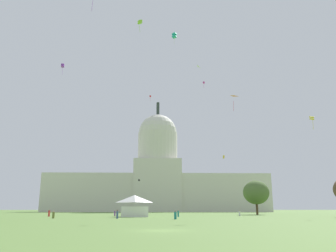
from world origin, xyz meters
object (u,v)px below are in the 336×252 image
object	(u,v)px
person_red_front_left	(49,213)
tree_east_far	(256,192)
person_teal_edge_west	(175,216)
kite_red_high	(150,97)
kite_violet_high	(63,66)
kite_turquoise_high	(174,36)
kite_white_mid	(197,68)
kite_yellow_mid	(312,118)
person_white_deep_crowd	(240,213)
person_olive_near_tent	(53,215)
capitol_building	(157,181)
event_tent	(134,206)
kite_magenta_high	(204,83)
person_purple_aisle_center	(115,213)
kite_orange_mid	(233,98)
kite_black_low	(139,180)
kite_gold_mid	(224,157)
person_teal_mid_center	(178,214)
kite_lime_high	(140,22)
person_denim_mid_left	(117,215)

from	to	relation	value
person_red_front_left	tree_east_far	bearing A→B (deg)	-12.23
person_teal_edge_west	kite_red_high	bearing A→B (deg)	-37.19
kite_violet_high	kite_turquoise_high	bearing A→B (deg)	-56.84
kite_white_mid	kite_yellow_mid	xyz separation A→B (m)	(29.29, 8.12, -9.45)
person_white_deep_crowd	person_olive_near_tent	world-z (taller)	person_white_deep_crowd
capitol_building	event_tent	bearing A→B (deg)	-93.20
kite_white_mid	kite_magenta_high	bearing A→B (deg)	-158.34
person_purple_aisle_center	kite_orange_mid	size ratio (longest dim) A/B	0.51
person_olive_near_tent	person_red_front_left	distance (m)	16.79
capitol_building	person_white_deep_crowd	distance (m)	107.56
tree_east_far	person_purple_aisle_center	size ratio (longest dim) A/B	7.29
kite_red_high	kite_turquoise_high	world-z (taller)	kite_red_high
kite_black_low	kite_gold_mid	size ratio (longest dim) A/B	0.57
person_olive_near_tent	kite_magenta_high	xyz separation A→B (m)	(41.36, 68.52, 55.06)
person_teal_mid_center	kite_black_low	distance (m)	74.76
event_tent	kite_red_high	distance (m)	92.36
event_tent	kite_lime_high	size ratio (longest dim) A/B	2.17
event_tent	person_denim_mid_left	size ratio (longest dim) A/B	4.66
kite_gold_mid	kite_orange_mid	bearing A→B (deg)	-42.52
kite_gold_mid	kite_turquoise_high	bearing A→B (deg)	-49.82
person_denim_mid_left	kite_yellow_mid	distance (m)	52.36
kite_white_mid	kite_turquoise_high	size ratio (longest dim) A/B	0.62
capitol_building	person_purple_aisle_center	xyz separation A→B (m)	(-11.67, -103.68, -16.63)
kite_black_low	kite_turquoise_high	xyz separation A→B (m)	(11.18, -88.10, 24.26)
person_olive_near_tent	kite_yellow_mid	bearing A→B (deg)	9.58
person_purple_aisle_center	kite_black_low	world-z (taller)	kite_black_low
event_tent	kite_magenta_high	size ratio (longest dim) A/B	2.61
tree_east_far	person_teal_mid_center	world-z (taller)	tree_east_far
person_olive_near_tent	person_teal_edge_west	distance (m)	25.03
person_purple_aisle_center	person_denim_mid_left	world-z (taller)	person_denim_mid_left
kite_red_high	kite_yellow_mid	distance (m)	95.08
kite_lime_high	tree_east_far	bearing A→B (deg)	-88.22
person_red_front_left	capitol_building	bearing A→B (deg)	42.05
kite_lime_high	kite_turquoise_high	world-z (taller)	kite_lime_high
event_tent	person_white_deep_crowd	distance (m)	28.01
event_tent	person_red_front_left	world-z (taller)	event_tent
kite_lime_high	kite_gold_mid	size ratio (longest dim) A/B	2.39
person_red_front_left	person_teal_edge_west	size ratio (longest dim) A/B	1.07
person_purple_aisle_center	kite_violet_high	distance (m)	59.20
person_white_deep_crowd	kite_black_low	bearing A→B (deg)	-111.58
event_tent	person_white_deep_crowd	bearing A→B (deg)	8.78
person_purple_aisle_center	person_denim_mid_left	xyz separation A→B (m)	(2.98, -21.87, 0.10)
kite_lime_high	kite_turquoise_high	size ratio (longest dim) A/B	1.38
kite_lime_high	kite_orange_mid	xyz separation A→B (m)	(19.85, -22.70, -29.75)
person_purple_aisle_center	kite_red_high	xyz separation A→B (m)	(7.60, 68.01, 54.75)
person_red_front_left	kite_white_mid	distance (m)	50.27
tree_east_far	person_red_front_left	xyz separation A→B (m)	(-58.53, -23.07, -6.18)
person_red_front_left	kite_violet_high	world-z (taller)	kite_violet_high
person_white_deep_crowd	kite_magenta_high	distance (m)	73.78
person_purple_aisle_center	kite_violet_high	xyz separation A→B (m)	(-22.66, 21.50, 50.29)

